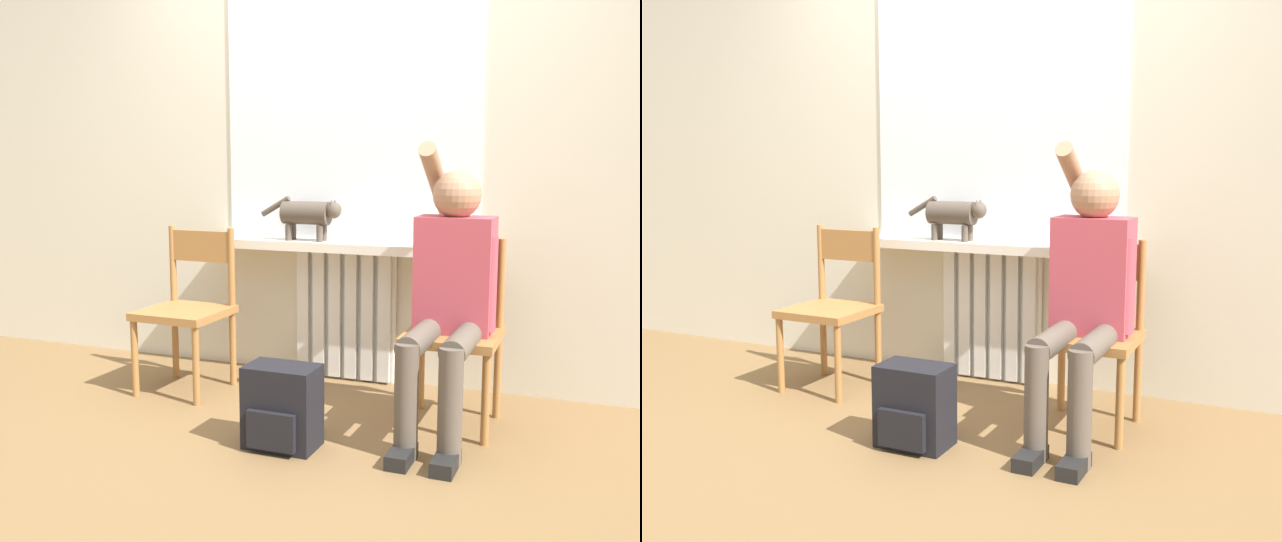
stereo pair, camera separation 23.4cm
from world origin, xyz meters
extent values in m
plane|color=brown|center=(0.00, 0.00, 0.00)|extent=(12.00, 12.00, 0.00)
cube|color=beige|center=(0.00, 1.23, 1.35)|extent=(7.00, 0.06, 2.70)
cube|color=silver|center=(0.00, 1.16, 0.36)|extent=(0.57, 0.05, 0.72)
cube|color=silver|center=(-0.24, 1.12, 0.36)|extent=(0.07, 0.03, 0.69)
cube|color=silver|center=(-0.14, 1.12, 0.36)|extent=(0.07, 0.03, 0.69)
cube|color=silver|center=(-0.05, 1.12, 0.36)|extent=(0.07, 0.03, 0.69)
cube|color=silver|center=(0.05, 1.12, 0.36)|extent=(0.07, 0.03, 0.69)
cube|color=silver|center=(0.14, 1.12, 0.36)|extent=(0.07, 0.03, 0.69)
cube|color=silver|center=(0.24, 1.12, 0.36)|extent=(0.07, 0.03, 0.69)
cube|color=white|center=(0.00, 1.08, 0.75)|extent=(1.49, 0.23, 0.05)
cube|color=white|center=(0.00, 1.20, 1.47)|extent=(1.43, 0.01, 1.39)
cube|color=#9E6B38|center=(-0.71, 0.63, 0.42)|extent=(0.43, 0.43, 0.04)
cylinder|color=#9E6B38|center=(-0.89, 0.45, 0.20)|extent=(0.04, 0.04, 0.40)
cylinder|color=#9E6B38|center=(-0.53, 0.44, 0.20)|extent=(0.04, 0.04, 0.40)
cylinder|color=#9E6B38|center=(-0.89, 0.82, 0.20)|extent=(0.04, 0.04, 0.40)
cylinder|color=#9E6B38|center=(-0.52, 0.81, 0.20)|extent=(0.04, 0.04, 0.40)
cylinder|color=#9E6B38|center=(-0.89, 0.82, 0.65)|extent=(0.04, 0.04, 0.41)
cylinder|color=#9E6B38|center=(-0.52, 0.81, 0.65)|extent=(0.04, 0.04, 0.41)
cube|color=#9E6B38|center=(-0.70, 0.81, 0.75)|extent=(0.38, 0.03, 0.17)
cube|color=#9E6B38|center=(0.71, 0.63, 0.42)|extent=(0.42, 0.42, 0.04)
cylinder|color=#9E6B38|center=(0.52, 0.44, 0.20)|extent=(0.04, 0.04, 0.40)
cylinder|color=#9E6B38|center=(0.89, 0.45, 0.20)|extent=(0.04, 0.04, 0.40)
cylinder|color=#9E6B38|center=(0.52, 0.81, 0.20)|extent=(0.04, 0.04, 0.40)
cylinder|color=#9E6B38|center=(0.89, 0.82, 0.20)|extent=(0.04, 0.04, 0.40)
cylinder|color=#9E6B38|center=(0.52, 0.81, 0.65)|extent=(0.04, 0.04, 0.41)
cylinder|color=#9E6B38|center=(0.89, 0.82, 0.65)|extent=(0.04, 0.04, 0.41)
cube|color=#9E6B38|center=(0.70, 0.81, 0.75)|extent=(0.38, 0.03, 0.17)
cylinder|color=brown|center=(0.62, 0.42, 0.45)|extent=(0.11, 0.47, 0.11)
cylinder|color=brown|center=(0.80, 0.42, 0.45)|extent=(0.11, 0.47, 0.11)
cylinder|color=brown|center=(0.62, 0.19, 0.24)|extent=(0.10, 0.10, 0.48)
cylinder|color=brown|center=(0.80, 0.19, 0.24)|extent=(0.10, 0.10, 0.48)
cube|color=black|center=(0.62, 0.13, 0.03)|extent=(0.09, 0.20, 0.06)
cube|color=black|center=(0.80, 0.13, 0.03)|extent=(0.09, 0.20, 0.06)
cube|color=#B74251|center=(0.71, 0.65, 0.70)|extent=(0.34, 0.20, 0.52)
sphere|color=#A87A5B|center=(0.71, 0.65, 1.06)|extent=(0.22, 0.22, 0.22)
cylinder|color=#A87A5B|center=(0.59, 0.79, 1.10)|extent=(0.08, 0.50, 0.38)
cylinder|color=#B74251|center=(0.86, 0.61, 0.67)|extent=(0.08, 0.08, 0.42)
cylinder|color=#4C4238|center=(-0.19, 1.06, 0.92)|extent=(0.26, 0.13, 0.13)
sphere|color=#4C4238|center=(-0.04, 1.06, 0.94)|extent=(0.09, 0.09, 0.09)
cone|color=#4C4238|center=(-0.04, 1.04, 0.98)|extent=(0.03, 0.03, 0.03)
cone|color=#4C4238|center=(-0.04, 1.08, 0.98)|extent=(0.03, 0.03, 0.03)
cylinder|color=#4C4238|center=(-0.10, 1.03, 0.82)|extent=(0.04, 0.04, 0.09)
cylinder|color=#4C4238|center=(-0.10, 1.09, 0.82)|extent=(0.04, 0.04, 0.09)
cylinder|color=#4C4238|center=(-0.28, 1.03, 0.82)|extent=(0.04, 0.04, 0.09)
cylinder|color=#4C4238|center=(-0.28, 1.09, 0.82)|extent=(0.04, 0.04, 0.09)
cylinder|color=#4C4238|center=(-0.37, 1.06, 0.96)|extent=(0.17, 0.03, 0.12)
cube|color=black|center=(0.10, 0.11, 0.18)|extent=(0.30, 0.20, 0.35)
cube|color=black|center=(0.10, 0.00, 0.11)|extent=(0.21, 0.03, 0.16)
camera|label=1|loc=(1.38, -2.65, 1.22)|focal=42.00mm
camera|label=2|loc=(1.59, -2.56, 1.22)|focal=42.00mm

